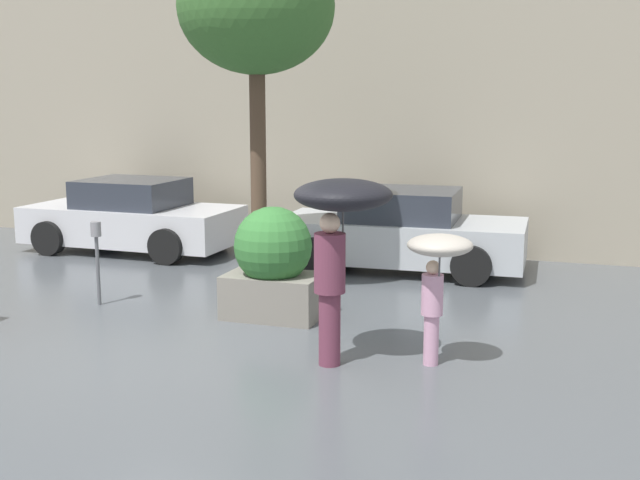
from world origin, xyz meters
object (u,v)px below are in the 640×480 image
(planter_box, at_px, (273,263))
(parking_meter, at_px, (97,245))
(parked_car_near, at_px, (401,232))
(parked_car_far, at_px, (133,218))
(person_child, at_px, (438,264))
(person_adult, at_px, (340,218))
(street_tree, at_px, (256,10))

(planter_box, relative_size, parking_meter, 1.25)
(parked_car_near, xyz_separation_m, parking_meter, (-3.43, -3.57, 0.23))
(parked_car_near, height_order, parked_car_far, same)
(parked_car_far, bearing_deg, person_child, -124.62)
(person_adult, relative_size, parking_meter, 1.72)
(person_adult, height_order, parking_meter, person_adult)
(person_adult, relative_size, street_tree, 0.40)
(planter_box, relative_size, street_tree, 0.29)
(planter_box, height_order, parked_car_near, planter_box)
(street_tree, bearing_deg, parked_car_far, 146.85)
(person_adult, bearing_deg, planter_box, 91.81)
(parked_car_near, xyz_separation_m, parked_car_far, (-5.04, -0.01, -0.00))
(parked_car_far, relative_size, street_tree, 0.79)
(parked_car_far, bearing_deg, parking_meter, -154.58)
(person_child, distance_m, parked_car_near, 4.87)
(parked_car_far, height_order, parking_meter, parked_car_far)
(person_adult, relative_size, parked_car_near, 0.49)
(parking_meter, bearing_deg, parked_car_near, 46.15)
(planter_box, bearing_deg, street_tree, 120.42)
(person_child, height_order, parking_meter, person_child)
(parked_car_near, bearing_deg, planter_box, 162.77)
(parking_meter, bearing_deg, planter_box, 4.07)
(planter_box, distance_m, parked_car_near, 3.51)
(person_child, bearing_deg, parking_meter, -151.67)
(person_child, bearing_deg, planter_box, -167.28)
(street_tree, bearing_deg, planter_box, -59.58)
(planter_box, xyz_separation_m, person_child, (2.34, -1.24, 0.40))
(parked_car_near, height_order, parking_meter, parked_car_near)
(person_child, bearing_deg, parked_car_near, 147.69)
(parked_car_near, bearing_deg, street_tree, 143.17)
(street_tree, relative_size, parking_meter, 4.28)
(person_adult, distance_m, street_tree, 4.05)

